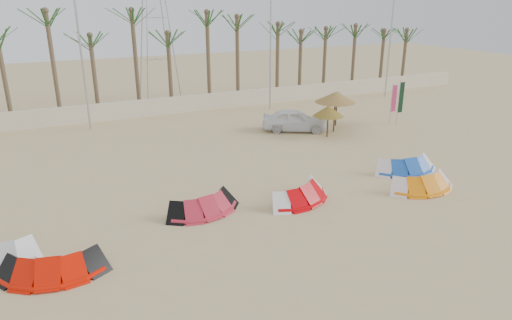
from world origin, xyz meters
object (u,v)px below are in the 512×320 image
kite_red_left (51,261)px  kite_red_right (297,190)px  kite_orange (418,180)px  kite_blue (402,163)px  parasol_right (337,96)px  car (295,120)px  kite_red_mid (201,202)px  parasol_mid (328,111)px  parasol_left (335,97)px

kite_red_left → kite_red_right: 10.42m
kite_orange → kite_blue: same height
kite_orange → parasol_right: bearing=74.6°
kite_red_left → car: 19.49m
parasol_right → car: (-3.31, 0.10, -1.35)m
kite_red_mid → kite_red_right: same height
parasol_right → parasol_mid: bearing=-135.6°
kite_red_left → parasol_mid: parasol_mid is taller
kite_orange → car: (-0.25, 11.21, 0.33)m
kite_red_left → parasol_mid: 19.37m
kite_orange → parasol_left: 10.28m
kite_red_left → kite_red_mid: (6.01, 2.24, -0.00)m
kite_red_mid → kite_blue: 11.15m
kite_red_mid → kite_blue: bearing=0.1°
kite_orange → car: 11.22m
parasol_mid → kite_red_mid: bearing=-148.2°
car → parasol_right: bearing=-62.0°
kite_red_mid → parasol_right: bearing=34.2°
kite_orange → parasol_mid: parasol_mid is taller
kite_red_left → kite_orange: (16.13, 0.09, -0.00)m
kite_red_left → parasol_right: bearing=30.3°
parasol_left → kite_blue: bearing=-97.5°
kite_blue → parasol_left: parasol_left is taller
kite_blue → parasol_right: 9.31m
kite_red_mid → kite_red_right: bearing=-9.6°
kite_red_right → parasol_mid: 10.23m
parasol_right → car: parasol_right is taller
kite_red_left → kite_blue: 17.31m
kite_red_right → kite_blue: (6.85, 0.74, 0.00)m
kite_red_left → kite_red_right: size_ratio=0.98×
parasol_left → parasol_mid: (-1.12, -0.87, -0.63)m
kite_red_mid → kite_blue: size_ratio=0.97×
kite_red_right → kite_orange: 6.00m
parasol_mid → car: 2.69m
kite_red_right → kite_orange: size_ratio=1.09×
kite_red_mid → kite_blue: same height
parasol_right → kite_orange: bearing=-105.4°
kite_red_left → kite_red_mid: size_ratio=1.06×
kite_red_right → parasol_mid: parasol_mid is taller
kite_red_mid → parasol_left: (12.16, 7.72, 1.96)m
kite_red_left → kite_blue: size_ratio=1.03×
kite_blue → parasol_left: (1.01, 7.70, 1.95)m
kite_orange → parasol_left: (2.04, 9.88, 1.96)m
parasol_left → parasol_right: (1.03, 1.23, -0.28)m
kite_red_right → parasol_left: parasol_left is taller
parasol_left → kite_red_right: bearing=-133.0°
parasol_mid → car: bearing=118.0°
kite_red_mid → parasol_right: parasol_right is taller
kite_red_right → kite_blue: bearing=6.2°
kite_red_right → parasol_mid: size_ratio=1.79×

